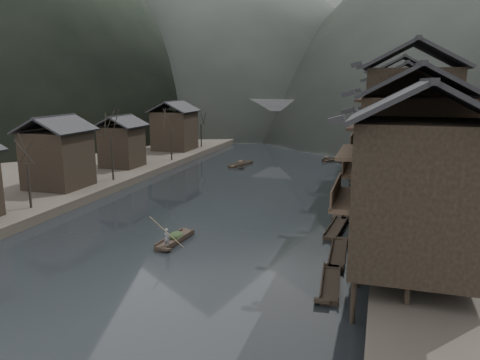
% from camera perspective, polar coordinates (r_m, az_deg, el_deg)
% --- Properties ---
extents(water, '(300.00, 300.00, 0.00)m').
position_cam_1_polar(water, '(40.20, -6.26, -7.11)').
color(water, black).
rests_on(water, ground).
extents(left_bank, '(40.00, 200.00, 1.20)m').
position_cam_1_polar(left_bank, '(90.96, -16.78, 3.58)').
color(left_bank, '#2D2823').
rests_on(left_bank, ground).
extents(stilt_houses, '(9.00, 67.60, 16.50)m').
position_cam_1_polar(stilt_houses, '(54.66, 19.26, 7.24)').
color(stilt_houses, black).
rests_on(stilt_houses, ground).
extents(left_houses, '(8.10, 53.20, 8.73)m').
position_cam_1_polar(left_houses, '(65.94, -16.01, 5.05)').
color(left_houses, black).
rests_on(left_houses, left_bank).
extents(bare_trees, '(3.78, 60.57, 7.56)m').
position_cam_1_polar(bare_trees, '(58.81, -16.42, 5.02)').
color(bare_trees, black).
rests_on(bare_trees, left_bank).
extents(moored_sampans, '(2.93, 60.87, 0.47)m').
position_cam_1_polar(moored_sampans, '(57.87, 13.45, -1.22)').
color(moored_sampans, black).
rests_on(moored_sampans, water).
extents(midriver_boats, '(16.95, 30.57, 0.45)m').
position_cam_1_polar(midriver_boats, '(83.35, 6.05, 3.03)').
color(midriver_boats, black).
rests_on(midriver_boats, water).
extents(stone_bridge, '(40.00, 6.00, 9.00)m').
position_cam_1_polar(stone_bridge, '(108.22, 8.89, 7.62)').
color(stone_bridge, '#4C4C4F').
rests_on(stone_bridge, ground).
extents(hero_sampan, '(1.52, 5.39, 0.44)m').
position_cam_1_polar(hero_sampan, '(39.48, -7.90, -7.20)').
color(hero_sampan, black).
rests_on(hero_sampan, water).
extents(cargo_heap, '(1.18, 1.54, 0.71)m').
position_cam_1_polar(cargo_heap, '(39.51, -7.80, -6.28)').
color(cargo_heap, black).
rests_on(cargo_heap, hero_sampan).
extents(boatman, '(0.64, 0.50, 1.56)m').
position_cam_1_polar(boatman, '(37.51, -8.92, -6.64)').
color(boatman, '#5A5A5C').
rests_on(boatman, hero_sampan).
extents(bamboo_pole, '(2.05, 2.47, 3.43)m').
position_cam_1_polar(bamboo_pole, '(36.71, -8.76, -2.98)').
color(bamboo_pole, '#8C7A51').
rests_on(bamboo_pole, boatman).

